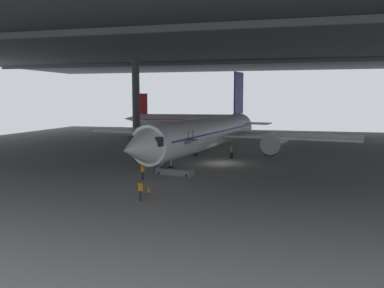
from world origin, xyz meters
TOP-DOWN VIEW (x-y plane):
  - ground_plane at (0.00, 0.00)m, footprint 110.00×110.00m
  - hangar_structure at (-0.05, 13.75)m, footprint 121.00×99.00m
  - airplane_main at (-2.42, 1.98)m, footprint 39.11×40.15m
  - boarding_stairs at (-3.38, -9.09)m, footprint 4.56×2.08m
  - crew_worker_near_nose at (-2.75, -20.66)m, footprint 0.43×0.40m
  - crew_worker_by_stairs at (-5.81, -12.60)m, footprint 0.51×0.35m
  - airplane_distant at (-17.23, 39.62)m, footprint 28.51×27.63m
  - traffic_cone_orange at (-3.14, -17.90)m, footprint 0.36×0.36m
  - baggage_tug at (5.46, 9.26)m, footprint 1.72×2.42m

SIDE VIEW (x-z plane):
  - ground_plane at x=0.00m, z-range 0.00..0.00m
  - traffic_cone_orange at x=-3.14m, z-range -0.01..0.59m
  - baggage_tug at x=5.46m, z-range 0.08..0.98m
  - boarding_stairs at x=-3.38m, z-range -1.68..3.18m
  - crew_worker_by_stairs at x=-5.81m, z-range 0.11..1.72m
  - crew_worker_near_nose at x=-2.75m, z-range 0.12..1.84m
  - airplane_distant at x=-17.23m, z-range -1.59..7.68m
  - airplane_main at x=-2.42m, z-range -2.58..9.84m
  - hangar_structure at x=-0.05m, z-range 7.78..24.60m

